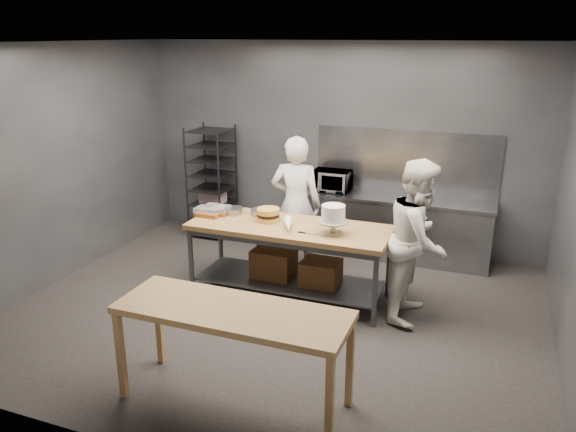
# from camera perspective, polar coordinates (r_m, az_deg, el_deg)

# --- Properties ---
(ground) EXTENTS (6.00, 6.00, 0.00)m
(ground) POSITION_cam_1_polar(r_m,az_deg,el_deg) (6.64, -1.25, -9.67)
(ground) COLOR black
(ground) RESTS_ON ground
(back_wall) EXTENTS (6.00, 0.04, 3.00)m
(back_wall) POSITION_cam_1_polar(r_m,az_deg,el_deg) (8.40, 5.15, 7.09)
(back_wall) COLOR #4C4F54
(back_wall) RESTS_ON ground
(work_table) EXTENTS (2.40, 0.90, 0.92)m
(work_table) POSITION_cam_1_polar(r_m,az_deg,el_deg) (6.79, 0.31, -3.69)
(work_table) COLOR brown
(work_table) RESTS_ON ground
(near_counter) EXTENTS (2.00, 0.70, 0.90)m
(near_counter) POSITION_cam_1_polar(r_m,az_deg,el_deg) (4.81, -5.64, -10.29)
(near_counter) COLOR olive
(near_counter) RESTS_ON ground
(back_counter) EXTENTS (2.60, 0.60, 0.90)m
(back_counter) POSITION_cam_1_polar(r_m,az_deg,el_deg) (8.16, 11.09, -1.15)
(back_counter) COLOR slate
(back_counter) RESTS_ON ground
(splashback_panel) EXTENTS (2.60, 0.02, 0.90)m
(splashback_panel) POSITION_cam_1_polar(r_m,az_deg,el_deg) (8.20, 11.84, 5.44)
(splashback_panel) COLOR slate
(splashback_panel) RESTS_ON back_counter
(speed_rack) EXTENTS (0.60, 0.65, 1.75)m
(speed_rack) POSITION_cam_1_polar(r_m,az_deg,el_deg) (8.89, -7.72, 3.36)
(speed_rack) COLOR black
(speed_rack) RESTS_ON ground
(chef_behind) EXTENTS (0.72, 0.52, 1.85)m
(chef_behind) POSITION_cam_1_polar(r_m,az_deg,el_deg) (7.44, 0.82, 1.15)
(chef_behind) COLOR white
(chef_behind) RESTS_ON ground
(chef_right) EXTENTS (0.75, 0.93, 1.83)m
(chef_right) POSITION_cam_1_polar(r_m,az_deg,el_deg) (6.37, 13.11, -2.43)
(chef_right) COLOR white
(chef_right) RESTS_ON ground
(microwave) EXTENTS (0.54, 0.37, 0.30)m
(microwave) POSITION_cam_1_polar(r_m,az_deg,el_deg) (8.20, 4.45, 3.61)
(microwave) COLOR black
(microwave) RESTS_ON back_counter
(frosted_cake_stand) EXTENTS (0.34, 0.34, 0.34)m
(frosted_cake_stand) POSITION_cam_1_polar(r_m,az_deg,el_deg) (6.32, 4.62, 0.04)
(frosted_cake_stand) COLOR #AAA088
(frosted_cake_stand) RESTS_ON work_table
(layer_cake) EXTENTS (0.28, 0.28, 0.16)m
(layer_cake) POSITION_cam_1_polar(r_m,az_deg,el_deg) (6.79, -2.02, 0.12)
(layer_cake) COLOR gold
(layer_cake) RESTS_ON work_table
(cake_pans) EXTENTS (0.62, 0.33, 0.07)m
(cake_pans) POSITION_cam_1_polar(r_m,az_deg,el_deg) (7.07, -4.07, 0.46)
(cake_pans) COLOR gray
(cake_pans) RESTS_ON work_table
(piping_bag) EXTENTS (0.25, 0.40, 0.12)m
(piping_bag) POSITION_cam_1_polar(r_m,az_deg,el_deg) (6.47, 0.04, -0.96)
(piping_bag) COLOR white
(piping_bag) RESTS_ON work_table
(offset_spatula) EXTENTS (0.36, 0.02, 0.02)m
(offset_spatula) POSITION_cam_1_polar(r_m,az_deg,el_deg) (6.38, 2.13, -1.79)
(offset_spatula) COLOR slate
(offset_spatula) RESTS_ON work_table
(pastry_clamshells) EXTENTS (0.37, 0.32, 0.11)m
(pastry_clamshells) POSITION_cam_1_polar(r_m,az_deg,el_deg) (7.08, -7.69, 0.52)
(pastry_clamshells) COLOR #A87121
(pastry_clamshells) RESTS_ON work_table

